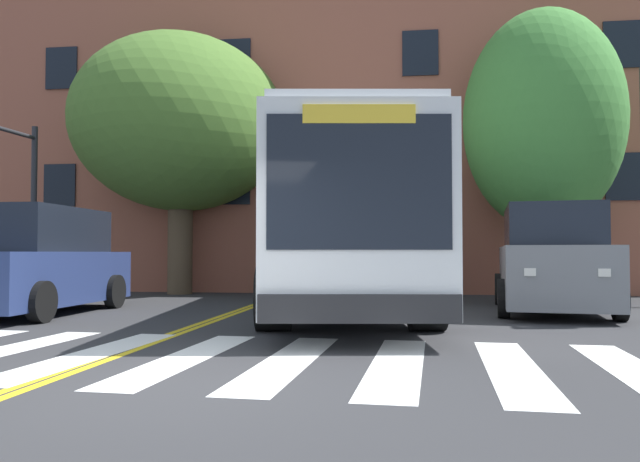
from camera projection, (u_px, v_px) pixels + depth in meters
name	position (u px, v px, depth m)	size (l,w,h in m)	color
ground_plane	(171.00, 384.00, 6.00)	(120.00, 120.00, 0.00)	#303033
crosswalk	(288.00, 361.00, 7.28)	(13.35, 4.49, 0.01)	white
lane_line_yellow_inner	(298.00, 289.00, 21.45)	(0.12, 36.00, 0.01)	gold
lane_line_yellow_outer	(302.00, 289.00, 21.43)	(0.12, 36.00, 0.01)	gold
city_bus	(342.00, 226.00, 13.89)	(4.21, 12.54, 3.40)	white
car_navy_near_lane	(36.00, 263.00, 12.84)	(2.35, 4.95, 2.19)	navy
car_grey_far_lane	(551.00, 261.00, 13.33)	(2.76, 5.35, 2.26)	slate
traffic_light_far_corner	(3.00, 176.00, 15.91)	(0.39, 2.92, 4.74)	#28282D
street_tree_curbside_large	(542.00, 121.00, 16.98)	(5.95, 5.98, 7.91)	brown
street_tree_curbside_small	(181.00, 125.00, 19.27)	(8.16, 8.54, 7.96)	brown
building_facade	(259.00, 100.00, 23.37)	(29.47, 7.11, 13.97)	#9E5642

